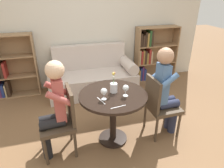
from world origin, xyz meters
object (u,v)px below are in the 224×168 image
object	(u,v)px
person_left	(53,108)
wine_glass_right	(126,88)
couch	(92,77)
wine_glass_left	(104,92)
flower_vase	(114,86)
bookshelf_left	(4,69)
person_right	(166,90)
chair_right	(159,104)
chair_left	(62,119)
bookshelf_right	(150,54)

from	to	relation	value
person_left	wine_glass_right	size ratio (longest dim) A/B	8.39
couch	person_left	world-z (taller)	person_left
wine_glass_left	flower_vase	xyz separation A→B (m)	(0.17, 0.15, -0.02)
bookshelf_left	person_right	distance (m)	3.03
couch	chair_right	distance (m)	1.73
chair_left	flower_vase	bearing A→B (deg)	91.43
chair_right	person_left	size ratio (longest dim) A/B	0.71
chair_left	wine_glass_right	size ratio (longest dim) A/B	5.98
wine_glass_left	person_left	bearing A→B (deg)	174.73
couch	wine_glass_left	bearing A→B (deg)	-94.90
couch	person_left	size ratio (longest dim) A/B	1.36
couch	flower_vase	world-z (taller)	flower_vase
chair_left	wine_glass_right	xyz separation A→B (m)	(0.80, -0.06, 0.35)
chair_left	person_right	bearing A→B (deg)	85.19
chair_left	wine_glass_right	distance (m)	0.88
chair_left	person_left	xyz separation A→B (m)	(-0.09, -0.01, 0.19)
wine_glass_left	wine_glass_right	world-z (taller)	wine_glass_right
couch	bookshelf_right	bearing A→B (deg)	10.80
chair_right	wine_glass_left	xyz separation A→B (m)	(-0.81, -0.07, 0.35)
wine_glass_right	flower_vase	bearing A→B (deg)	130.45
couch	wine_glass_right	distance (m)	1.74
person_left	bookshelf_left	bearing A→B (deg)	-159.12
wine_glass_left	wine_glass_right	distance (m)	0.28
chair_left	person_right	world-z (taller)	person_right
bookshelf_left	couch	bearing A→B (deg)	-9.12
person_right	wine_glass_right	distance (m)	0.63
bookshelf_left	person_right	bearing A→B (deg)	-37.63
bookshelf_left	wine_glass_right	distance (m)	2.64
bookshelf_left	wine_glass_left	bearing A→B (deg)	-51.84
bookshelf_left	chair_left	world-z (taller)	bookshelf_left
bookshelf_left	chair_right	xyz separation A→B (m)	(2.32, -1.86, -0.07)
chair_right	wine_glass_right	xyz separation A→B (m)	(-0.52, -0.06, 0.35)
wine_glass_right	bookshelf_right	bearing A→B (deg)	56.59
person_right	wine_glass_left	xyz separation A→B (m)	(-0.89, -0.07, 0.14)
couch	person_right	size ratio (longest dim) A/B	1.32
chair_left	wine_glass_left	bearing A→B (deg)	77.54
bookshelf_left	flower_vase	bearing A→B (deg)	-46.68
bookshelf_right	wine_glass_right	distance (m)	2.31
flower_vase	bookshelf_right	bearing A→B (deg)	52.22
couch	wine_glass_left	xyz separation A→B (m)	(-0.14, -1.66, 0.53)
couch	chair_right	xyz separation A→B (m)	(0.66, -1.59, 0.18)
bookshelf_right	wine_glass_left	distance (m)	2.48
couch	chair_right	bearing A→B (deg)	-67.35
bookshelf_right	flower_vase	size ratio (longest dim) A/B	4.31
bookshelf_right	wine_glass_right	bearing A→B (deg)	-123.41
chair_left	person_left	bearing A→B (deg)	-86.54
couch	chair_left	distance (m)	1.73
bookshelf_right	chair_left	xyz separation A→B (m)	(-2.07, -1.86, -0.12)
bookshelf_left	person_left	world-z (taller)	person_left
person_right	flower_vase	world-z (taller)	person_right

